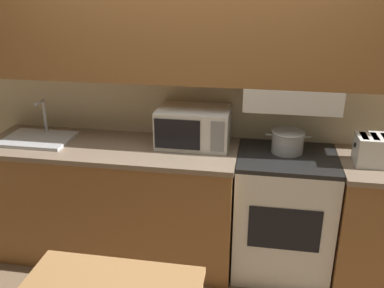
{
  "coord_description": "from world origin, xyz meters",
  "views": [
    {
      "loc": [
        0.48,
        -3.09,
        2.08
      ],
      "look_at": [
        0.05,
        -0.56,
        1.07
      ],
      "focal_mm": 40.0,
      "sensor_mm": 36.0,
      "label": 1
    }
  ],
  "objects": [
    {
      "name": "microwave",
      "position": [
        -0.0,
        -0.2,
        1.06
      ],
      "size": [
        0.52,
        0.36,
        0.28
      ],
      "color": "white",
      "rests_on": "lower_counter_main"
    },
    {
      "name": "sink_basin",
      "position": [
        -1.17,
        -0.31,
        0.94
      ],
      "size": [
        0.5,
        0.37,
        0.28
      ],
      "color": "#B7BABF",
      "rests_on": "lower_counter_main"
    },
    {
      "name": "cooking_pot",
      "position": [
        0.67,
        -0.23,
        1.01
      ],
      "size": [
        0.31,
        0.23,
        0.16
      ],
      "color": "#B7BABF",
      "rests_on": "stove_range"
    },
    {
      "name": "lower_counter_right_stub",
      "position": [
        1.29,
        -0.31,
        0.46
      ],
      "size": [
        0.53,
        0.65,
        0.92
      ],
      "color": "#936033",
      "rests_on": "ground_plane"
    },
    {
      "name": "ground_plane",
      "position": [
        0.0,
        0.0,
        0.0
      ],
      "size": [
        16.0,
        16.0,
        0.0
      ],
      "primitive_type": "plane",
      "color": "#7F664C"
    },
    {
      "name": "toaster",
      "position": [
        1.25,
        -0.34,
        1.02
      ],
      "size": [
        0.29,
        0.21,
        0.19
      ],
      "color": "white",
      "rests_on": "lower_counter_right_stub"
    },
    {
      "name": "stove_range",
      "position": [
        0.68,
        -0.29,
        0.46
      ],
      "size": [
        0.68,
        0.59,
        0.92
      ],
      "color": "white",
      "rests_on": "ground_plane"
    },
    {
      "name": "wall_back",
      "position": [
        0.02,
        -0.07,
        1.49
      ],
      "size": [
        5.48,
        0.38,
        2.55
      ],
      "color": "beige",
      "rests_on": "ground_plane"
    },
    {
      "name": "lower_counter_main",
      "position": [
        -0.61,
        -0.31,
        0.46
      ],
      "size": [
        1.88,
        0.65,
        0.92
      ],
      "color": "#936033",
      "rests_on": "ground_plane"
    }
  ]
}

